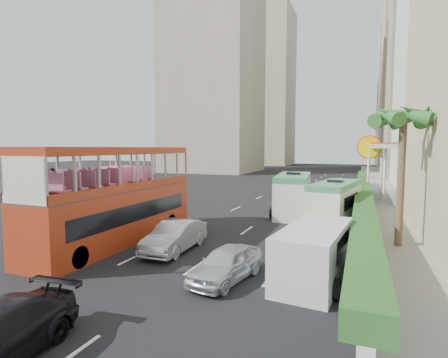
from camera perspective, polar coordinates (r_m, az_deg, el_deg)
The scene contains 19 objects.
ground_plane at distance 16.88m, azimuth -0.24°, elevation -12.19°, with size 200.00×200.00×0.00m, color black.
double_decker_bus at distance 19.33m, azimuth -17.02°, elevation -2.52°, with size 2.50×11.00×5.06m, color #A43115.
car_silver_lane_a at distance 17.59m, azimuth -7.98°, elevation -11.52°, with size 1.54×4.41×1.45m, color silver.
car_silver_lane_b at distance 13.81m, azimuth 0.37°, elevation -16.20°, with size 1.53×3.80×1.30m, color silver.
van_asset at distance 31.39m, azimuth 11.83°, elevation -4.22°, with size 2.15×4.66×1.30m, color silver.
minibus_near at distance 26.89m, azimuth 11.24°, elevation -2.49°, with size 2.28×6.85×3.03m, color silver.
minibus_far at distance 24.20m, azimuth 17.64°, elevation -3.77°, with size 2.09×6.28×2.79m, color silver.
panel_van_near at distance 14.01m, azimuth 14.54°, elevation -11.63°, with size 2.04×5.10×2.04m, color silver.
panel_van_far at distance 34.51m, azimuth 18.58°, elevation -1.92°, with size 1.94×4.86×1.94m, color silver.
sidewalk at distance 40.39m, azimuth 25.64°, elevation -2.43°, with size 6.00×120.00×0.18m, color #99968C.
kerb_wall at distance 29.30m, azimuth 21.74°, elevation -3.79°, with size 0.30×44.00×1.00m, color silver.
hedge at distance 29.18m, azimuth 21.80°, elevation -2.14°, with size 1.10×44.00×0.70m, color #2D6626.
palm_tree at distance 19.13m, azimuth 26.89°, elevation -0.36°, with size 0.36×0.36×6.40m, color brown.
shell_station at distance 38.25m, azimuth 27.50°, elevation 1.11°, with size 6.50×8.00×5.50m, color silver.
tower_mid at distance 76.61m, azimuth 31.67°, elevation 19.46°, with size 16.00×16.00×50.00m, color tan.
tower_far_a at distance 99.07m, azimuth 28.49°, elevation 14.34°, with size 14.00×14.00×44.00m, color #C1AB8A.
tower_far_b at distance 120.42m, azimuth 27.17°, elevation 11.66°, with size 14.00×14.00×40.00m, color tan.
tower_left_a at distance 78.96m, azimuth -1.74°, elevation 20.48°, with size 18.00×18.00×52.00m, color tan.
tower_left_b at distance 110.12m, azimuth 6.69°, elevation 14.43°, with size 16.00×16.00×46.00m, color #C1AB8A.
Camera 1 is at (5.97, -14.97, 5.01)m, focal length 28.00 mm.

